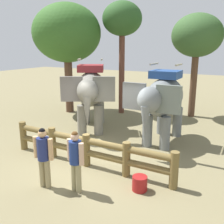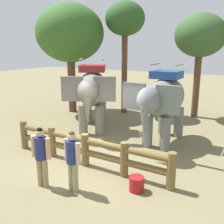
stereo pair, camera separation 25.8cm
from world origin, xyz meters
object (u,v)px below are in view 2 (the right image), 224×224
tourist_woman_in_black (72,157)px  tree_far_right (70,34)px  log_fence (85,148)px  elephant_center (163,100)px  tourist_man_in_blue (41,153)px  elephant_near_left (92,91)px  tree_far_left (125,22)px  tree_back_center (200,37)px  feed_bucket (137,184)px

tourist_woman_in_black → tree_far_right: 9.39m
log_fence → tree_far_right: (-4.88, 5.40, 3.78)m
log_fence → elephant_center: elephant_center is taller
tourist_woman_in_black → tourist_man_in_blue: (-0.87, -0.24, 0.01)m
tourist_woman_in_black → tree_far_right: tree_far_right is taller
elephant_near_left → elephant_center: bearing=-0.3°
elephant_center → tree_far_left: tree_far_left is taller
log_fence → elephant_center: (1.41, 3.13, 1.14)m
tree_far_left → tree_far_right: tree_far_left is taller
elephant_center → tree_back_center: 5.27m
log_fence → tree_back_center: tree_back_center is taller
tourist_woman_in_black → tree_far_left: bearing=109.0°
tourist_man_in_blue → tree_far_left: size_ratio=0.28×
tree_far_left → tourist_man_in_blue: bearing=-77.1°
elephant_center → tourist_woman_in_black: (-0.78, -4.52, -0.78)m
elephant_near_left → tourist_man_in_blue: (1.65, -4.77, -0.83)m
tree_far_left → log_fence: bearing=-72.2°
elephant_near_left → tree_back_center: (3.44, 4.65, 2.39)m
tree_far_left → feed_bucket: bearing=-59.7°
elephant_near_left → tourist_man_in_blue: size_ratio=2.23×
elephant_near_left → elephant_center: 3.30m
elephant_center → tree_back_center: bearing=88.2°
log_fence → tourist_woman_in_black: bearing=-65.6°
tree_back_center → tree_far_right: bearing=-159.6°
tourist_woman_in_black → tree_back_center: 9.78m
tourist_man_in_blue → tree_back_center: 10.12m
elephant_center → tourist_woman_in_black: elephant_center is taller
tourist_woman_in_black → tourist_man_in_blue: bearing=-164.7°
log_fence → tourist_man_in_blue: tourist_man_in_blue is taller
elephant_center → feed_bucket: (0.67, -3.68, -1.54)m
log_fence → feed_bucket: bearing=-14.9°
log_fence → tree_far_right: tree_far_right is taller
elephant_center → tourist_man_in_blue: (-1.65, -4.76, -0.77)m
tree_back_center → log_fence: bearing=-101.3°
tree_far_left → tree_back_center: size_ratio=1.13×
elephant_center → tourist_man_in_blue: elephant_center is taller
tourist_man_in_blue → elephant_center: bearing=70.9°
elephant_center → tourist_man_in_blue: size_ratio=2.14×
log_fence → elephant_center: bearing=65.7°
tourist_woman_in_black → tourist_man_in_blue: 0.90m
tourist_man_in_blue → tree_back_center: tree_back_center is taller
elephant_near_left → elephant_center: elephant_near_left is taller
elephant_center → tourist_woman_in_black: bearing=-99.8°
feed_bucket → tree_far_left: bearing=120.3°
tourist_woman_in_black → log_fence: bearing=114.4°
elephant_center → tourist_man_in_blue: bearing=-109.1°
tourist_woman_in_black → feed_bucket: tourist_woman_in_black is taller
elephant_center → tree_far_left: (-3.55, 3.53, 3.25)m
elephant_center → feed_bucket: 4.05m
log_fence → elephant_near_left: 3.86m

